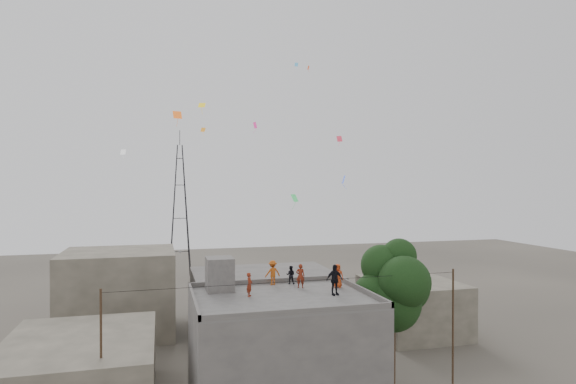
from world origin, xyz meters
name	(u,v)px	position (x,y,z in m)	size (l,w,h in m)	color
main_building	(281,350)	(0.00, 0.00, 3.05)	(10.00, 8.00, 6.10)	#524F4D
parapet	(281,294)	(0.00, 0.00, 6.25)	(10.00, 8.00, 0.30)	#524F4D
stair_head_box	(220,274)	(-3.20, 2.60, 7.10)	(1.60, 1.80, 2.00)	#524F4D
neighbor_west	(80,375)	(-11.00, 2.00, 2.00)	(8.00, 10.00, 4.00)	#565044
neighbor_north	(264,301)	(2.00, 14.00, 2.50)	(12.00, 9.00, 5.00)	#524F4D
neighbor_northwest	(119,293)	(-10.00, 16.00, 3.50)	(9.00, 8.00, 7.00)	#565044
neighbor_east	(412,307)	(14.00, 10.00, 2.20)	(7.00, 8.00, 4.40)	#565044
tree	(394,288)	(7.37, 0.60, 6.10)	(4.90, 4.60, 9.10)	black
utility_line	(296,343)	(0.50, -1.25, 3.83)	(20.12, 0.62, 7.40)	black
transmission_tower	(180,211)	(-4.00, 40.00, 9.07)	(2.97, 2.97, 20.01)	black
person_red_adult	(300,276)	(1.73, 2.05, 6.84)	(0.54, 0.36, 1.49)	maroon
person_orange_child	(338,276)	(4.01, 1.55, 6.83)	(0.72, 0.47, 1.47)	#CA4117
person_dark_child	(291,275)	(1.46, 3.35, 6.69)	(0.57, 0.45, 1.18)	black
person_dark_adult	(335,280)	(3.09, -0.35, 6.99)	(1.04, 0.43, 1.77)	black
person_orange_adult	(273,273)	(0.28, 3.40, 6.88)	(1.01, 0.58, 1.56)	#B75014
person_red_child	(249,285)	(-1.74, 0.58, 6.78)	(0.49, 0.32, 1.36)	maroon
kites	(264,138)	(0.68, 7.99, 15.98)	(17.38, 13.82, 11.73)	orange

